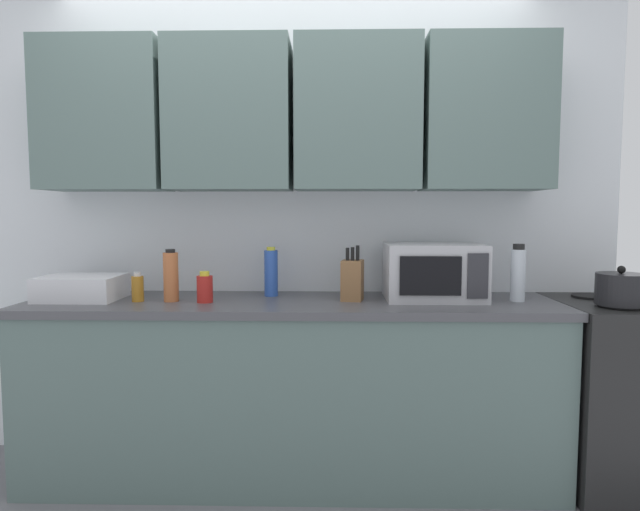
% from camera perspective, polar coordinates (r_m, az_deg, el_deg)
% --- Properties ---
extents(wall_back_with_cabinets, '(3.49, 0.38, 2.60)m').
position_cam_1_polar(wall_back_with_cabinets, '(2.85, -2.74, 9.53)').
color(wall_back_with_cabinets, white).
rests_on(wall_back_with_cabinets, ground_plane).
extents(counter_run, '(2.62, 0.63, 0.90)m').
position_cam_1_polar(counter_run, '(2.76, -3.00, -14.07)').
color(counter_run, slate).
rests_on(counter_run, ground_plane).
extents(stove_range, '(0.76, 0.64, 0.91)m').
position_cam_1_polar(stove_range, '(3.11, 30.78, -12.52)').
color(stove_range, black).
rests_on(stove_range, ground_plane).
extents(kettle, '(0.22, 0.22, 0.18)m').
position_cam_1_polar(kettle, '(2.80, 29.61, -3.16)').
color(kettle, black).
rests_on(kettle, stove_range).
extents(microwave, '(0.48, 0.37, 0.28)m').
position_cam_1_polar(microwave, '(2.72, 12.10, -1.70)').
color(microwave, '#B7B7BC').
rests_on(microwave, counter_run).
extents(dish_rack, '(0.38, 0.30, 0.12)m').
position_cam_1_polar(dish_rack, '(2.91, -24.27, -3.17)').
color(dish_rack, silver).
rests_on(dish_rack, counter_run).
extents(knife_block, '(0.12, 0.14, 0.27)m').
position_cam_1_polar(knife_block, '(2.63, 3.50, -2.61)').
color(knife_block, brown).
rests_on(knife_block, counter_run).
extents(bottle_clear_tall, '(0.07, 0.07, 0.28)m').
position_cam_1_polar(bottle_clear_tall, '(2.78, 20.53, -1.84)').
color(bottle_clear_tall, silver).
rests_on(bottle_clear_tall, counter_run).
extents(bottle_amber_vinegar, '(0.06, 0.06, 0.15)m').
position_cam_1_polar(bottle_amber_vinegar, '(2.75, -19.03, -3.33)').
color(bottle_amber_vinegar, '#AD701E').
rests_on(bottle_amber_vinegar, counter_run).
extents(bottle_spice_jar, '(0.07, 0.07, 0.26)m').
position_cam_1_polar(bottle_spice_jar, '(2.70, -15.75, -2.17)').
color(bottle_spice_jar, '#BC6638').
rests_on(bottle_spice_jar, counter_run).
extents(bottle_blue_cleaner, '(0.07, 0.07, 0.26)m').
position_cam_1_polar(bottle_blue_cleaner, '(2.78, -5.29, -1.83)').
color(bottle_blue_cleaner, '#2D56B7').
rests_on(bottle_blue_cleaner, counter_run).
extents(bottle_red_sauce, '(0.08, 0.08, 0.15)m').
position_cam_1_polar(bottle_red_sauce, '(2.63, -12.29, -3.46)').
color(bottle_red_sauce, red).
rests_on(bottle_red_sauce, counter_run).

